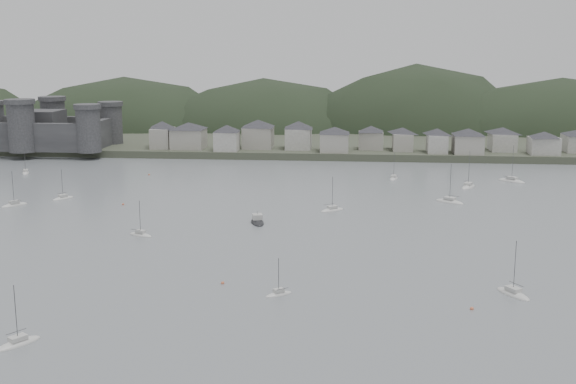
# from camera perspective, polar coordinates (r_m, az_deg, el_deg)

# --- Properties ---
(ground) EXTENTS (900.00, 900.00, 0.00)m
(ground) POSITION_cam_1_polar(r_m,az_deg,el_deg) (130.20, -3.15, -9.14)
(ground) COLOR slate
(ground) RESTS_ON ground
(far_shore_land) EXTENTS (900.00, 250.00, 3.00)m
(far_shore_land) POSITION_cam_1_polar(r_m,az_deg,el_deg) (418.26, 2.85, 5.35)
(far_shore_land) COLOR #383D2D
(far_shore_land) RESTS_ON ground
(forested_ridge) EXTENTS (851.55, 103.94, 102.57)m
(forested_ridge) POSITION_cam_1_polar(r_m,az_deg,el_deg) (394.29, 3.36, 3.10)
(forested_ridge) COLOR black
(forested_ridge) RESTS_ON ground
(castle) EXTENTS (66.00, 43.00, 20.00)m
(castle) POSITION_cam_1_polar(r_m,az_deg,el_deg) (332.52, -19.32, 4.79)
(castle) COLOR #313133
(castle) RESTS_ON far_shore_land
(waterfront_town) EXTENTS (451.48, 28.46, 12.92)m
(waterfront_town) POSITION_cam_1_polar(r_m,az_deg,el_deg) (307.78, 11.38, 4.29)
(waterfront_town) COLOR #9B988D
(waterfront_town) RESTS_ON far_shore_land
(moored_fleet) EXTENTS (245.30, 159.12, 13.74)m
(moored_fleet) POSITION_cam_1_polar(r_m,az_deg,el_deg) (194.53, -1.55, -2.11)
(moored_fleet) COLOR silver
(moored_fleet) RESTS_ON ground
(motor_launch_far) EXTENTS (5.55, 9.56, 4.13)m
(motor_launch_far) POSITION_cam_1_polar(r_m,az_deg,el_deg) (190.19, -2.46, -2.40)
(motor_launch_far) COLOR black
(motor_launch_far) RESTS_ON ground
(mooring_buoys) EXTENTS (144.50, 129.51, 0.70)m
(mooring_buoys) POSITION_cam_1_polar(r_m,az_deg,el_deg) (185.03, 0.35, -2.82)
(mooring_buoys) COLOR #D16945
(mooring_buoys) RESTS_ON ground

